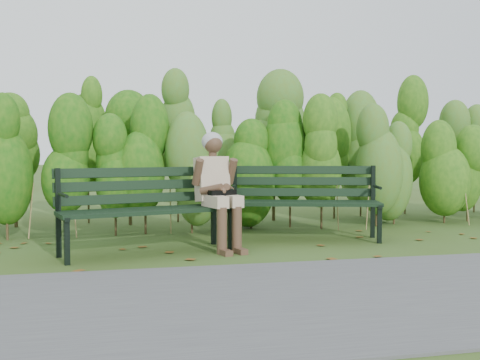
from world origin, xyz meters
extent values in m
plane|color=#364915|center=(0.00, 0.00, 0.00)|extent=(80.00, 80.00, 0.00)
cube|color=#474749|center=(0.00, -2.20, 0.01)|extent=(60.00, 2.50, 0.01)
cylinder|color=#47381E|center=(-2.75, 1.30, 0.40)|extent=(0.03, 0.03, 0.80)
ellipsoid|color=#285F16|center=(-2.75, 1.30, 1.04)|extent=(0.64, 0.64, 1.44)
cylinder|color=#47381E|center=(-2.14, 1.30, 0.40)|extent=(0.03, 0.03, 0.80)
ellipsoid|color=#285F16|center=(-2.14, 1.30, 1.04)|extent=(0.64, 0.64, 1.44)
cylinder|color=#47381E|center=(-1.53, 1.30, 0.40)|extent=(0.03, 0.03, 0.80)
ellipsoid|color=#285F16|center=(-1.53, 1.30, 1.04)|extent=(0.64, 0.64, 1.44)
cylinder|color=#47381E|center=(-0.92, 1.30, 0.40)|extent=(0.03, 0.03, 0.80)
ellipsoid|color=#285F16|center=(-0.92, 1.30, 1.04)|extent=(0.64, 0.64, 1.44)
cylinder|color=#47381E|center=(-0.31, 1.30, 0.40)|extent=(0.03, 0.03, 0.80)
ellipsoid|color=#285F16|center=(-0.31, 1.30, 1.04)|extent=(0.64, 0.64, 1.44)
cylinder|color=#47381E|center=(0.31, 1.30, 0.40)|extent=(0.03, 0.03, 0.80)
ellipsoid|color=#285F16|center=(0.31, 1.30, 1.04)|extent=(0.64, 0.64, 1.44)
cylinder|color=#47381E|center=(0.92, 1.30, 0.40)|extent=(0.03, 0.03, 0.80)
ellipsoid|color=#285F16|center=(0.92, 1.30, 1.04)|extent=(0.64, 0.64, 1.44)
cylinder|color=#47381E|center=(1.53, 1.30, 0.40)|extent=(0.03, 0.03, 0.80)
ellipsoid|color=#285F16|center=(1.53, 1.30, 1.04)|extent=(0.64, 0.64, 1.44)
cylinder|color=#47381E|center=(2.14, 1.30, 0.40)|extent=(0.03, 0.03, 0.80)
ellipsoid|color=#285F16|center=(2.14, 1.30, 1.04)|extent=(0.64, 0.64, 1.44)
cylinder|color=#47381E|center=(2.75, 1.30, 0.40)|extent=(0.03, 0.03, 0.80)
ellipsoid|color=#285F16|center=(2.75, 1.30, 1.04)|extent=(0.64, 0.64, 1.44)
cylinder|color=#47381E|center=(3.36, 1.30, 0.40)|extent=(0.03, 0.03, 0.80)
ellipsoid|color=#285F16|center=(3.36, 1.30, 1.04)|extent=(0.64, 0.64, 1.44)
cylinder|color=#47381E|center=(-2.69, 2.30, 0.55)|extent=(0.04, 0.04, 1.10)
ellipsoid|color=#145710|center=(-2.69, 2.30, 1.43)|extent=(0.70, 0.70, 1.98)
cylinder|color=#47381E|center=(-1.92, 2.30, 0.55)|extent=(0.04, 0.04, 1.10)
ellipsoid|color=#145710|center=(-1.92, 2.30, 1.43)|extent=(0.70, 0.70, 1.98)
cylinder|color=#47381E|center=(-1.15, 2.30, 0.55)|extent=(0.04, 0.04, 1.10)
ellipsoid|color=#145710|center=(-1.15, 2.30, 1.43)|extent=(0.70, 0.70, 1.98)
cylinder|color=#47381E|center=(-0.38, 2.30, 0.55)|extent=(0.04, 0.04, 1.10)
ellipsoid|color=#145710|center=(-0.38, 2.30, 1.43)|extent=(0.70, 0.70, 1.98)
cylinder|color=#47381E|center=(0.38, 2.30, 0.55)|extent=(0.04, 0.04, 1.10)
ellipsoid|color=#145710|center=(0.38, 2.30, 1.43)|extent=(0.70, 0.70, 1.98)
cylinder|color=#47381E|center=(1.15, 2.30, 0.55)|extent=(0.04, 0.04, 1.10)
ellipsoid|color=#145710|center=(1.15, 2.30, 1.43)|extent=(0.70, 0.70, 1.98)
cylinder|color=#47381E|center=(1.92, 2.30, 0.55)|extent=(0.04, 0.04, 1.10)
ellipsoid|color=#145710|center=(1.92, 2.30, 1.43)|extent=(0.70, 0.70, 1.98)
cylinder|color=#47381E|center=(2.69, 2.30, 0.55)|extent=(0.04, 0.04, 1.10)
ellipsoid|color=#145710|center=(2.69, 2.30, 1.43)|extent=(0.70, 0.70, 1.98)
cylinder|color=#47381E|center=(3.46, 2.30, 0.55)|extent=(0.04, 0.04, 1.10)
ellipsoid|color=#145710|center=(3.46, 2.30, 1.43)|extent=(0.70, 0.70, 1.98)
cylinder|color=#47381E|center=(4.22, 2.30, 0.55)|extent=(0.04, 0.04, 1.10)
ellipsoid|color=#145710|center=(4.22, 2.30, 1.43)|extent=(0.70, 0.70, 1.98)
cube|color=brown|center=(-0.96, -0.95, 0.00)|extent=(0.11, 0.11, 0.01)
cube|color=brown|center=(-2.16, 0.76, 0.00)|extent=(0.09, 0.07, 0.01)
cube|color=brown|center=(-1.30, 0.92, 0.00)|extent=(0.08, 0.10, 0.01)
cube|color=brown|center=(1.86, -0.11, 0.00)|extent=(0.08, 0.10, 0.01)
cube|color=brown|center=(1.87, 0.31, 0.00)|extent=(0.10, 0.08, 0.01)
cube|color=brown|center=(-2.04, -0.45, 0.00)|extent=(0.10, 0.08, 0.01)
cube|color=brown|center=(-1.23, -0.05, 0.00)|extent=(0.10, 0.11, 0.01)
cube|color=brown|center=(-0.27, 0.16, 0.00)|extent=(0.11, 0.11, 0.01)
cube|color=brown|center=(0.55, 0.06, 0.00)|extent=(0.09, 0.10, 0.01)
cube|color=brown|center=(-2.12, -1.13, 0.00)|extent=(0.10, 0.09, 0.01)
cube|color=brown|center=(0.01, 0.36, 0.00)|extent=(0.10, 0.11, 0.01)
cube|color=brown|center=(-0.75, 0.05, 0.00)|extent=(0.11, 0.11, 0.01)
cube|color=brown|center=(1.10, -0.96, 0.00)|extent=(0.10, 0.11, 0.01)
cube|color=brown|center=(0.41, -0.47, 0.00)|extent=(0.10, 0.09, 0.01)
cube|color=brown|center=(-2.23, -0.63, 0.00)|extent=(0.11, 0.09, 0.01)
cube|color=brown|center=(-0.84, 0.42, 0.00)|extent=(0.10, 0.09, 0.01)
cube|color=brown|center=(-0.60, -0.20, 0.00)|extent=(0.09, 0.11, 0.01)
cube|color=brown|center=(1.72, -0.75, 0.00)|extent=(0.11, 0.10, 0.01)
cube|color=brown|center=(1.77, 0.26, 0.00)|extent=(0.11, 0.10, 0.01)
cube|color=brown|center=(0.01, -0.44, 0.00)|extent=(0.08, 0.10, 0.01)
cube|color=brown|center=(-0.74, -0.19, 0.00)|extent=(0.11, 0.11, 0.01)
cube|color=black|center=(-1.05, -0.29, 0.46)|extent=(1.80, 0.58, 0.04)
cube|color=black|center=(-1.09, -0.17, 0.46)|extent=(1.80, 0.58, 0.04)
cube|color=black|center=(-1.12, -0.04, 0.46)|extent=(1.80, 0.58, 0.04)
cube|color=black|center=(-1.15, 0.08, 0.46)|extent=(1.80, 0.58, 0.04)
cube|color=black|center=(-1.18, 0.17, 0.57)|extent=(1.79, 0.53, 0.11)
cube|color=black|center=(-1.18, 0.18, 0.71)|extent=(1.79, 0.53, 0.11)
cube|color=black|center=(-1.19, 0.20, 0.86)|extent=(1.79, 0.53, 0.11)
cube|color=black|center=(-1.90, -0.53, 0.23)|extent=(0.06, 0.06, 0.46)
cube|color=black|center=(-2.01, -0.11, 0.46)|extent=(0.06, 0.06, 0.92)
cube|color=black|center=(-1.95, -0.33, 0.44)|extent=(0.18, 0.51, 0.04)
cylinder|color=black|center=(-1.94, -0.38, 0.66)|extent=(0.13, 0.38, 0.04)
cube|color=black|center=(-0.20, -0.08, 0.23)|extent=(0.06, 0.06, 0.46)
cube|color=black|center=(-0.32, 0.35, 0.46)|extent=(0.06, 0.06, 0.92)
cube|color=black|center=(-0.26, 0.12, 0.44)|extent=(0.18, 0.51, 0.04)
cylinder|color=black|center=(-0.24, 0.07, 0.66)|extent=(0.13, 0.38, 0.04)
cube|color=black|center=(0.77, 0.22, 0.45)|extent=(1.78, 0.60, 0.04)
cube|color=black|center=(0.81, 0.34, 0.45)|extent=(1.78, 0.60, 0.04)
cube|color=black|center=(0.84, 0.46, 0.45)|extent=(1.78, 0.60, 0.04)
cube|color=black|center=(0.88, 0.59, 0.45)|extent=(1.78, 0.60, 0.04)
cube|color=black|center=(0.90, 0.68, 0.57)|extent=(1.77, 0.55, 0.11)
cube|color=black|center=(0.90, 0.69, 0.71)|extent=(1.77, 0.55, 0.11)
cube|color=black|center=(0.91, 0.70, 0.85)|extent=(1.77, 0.55, 0.11)
cube|color=black|center=(-0.07, 0.44, 0.23)|extent=(0.06, 0.06, 0.45)
cube|color=black|center=(0.05, 0.86, 0.45)|extent=(0.06, 0.06, 0.91)
cube|color=black|center=(-0.01, 0.64, 0.43)|extent=(0.19, 0.50, 0.04)
cylinder|color=black|center=(-0.03, 0.59, 0.66)|extent=(0.14, 0.37, 0.04)
cube|color=black|center=(1.61, -0.03, 0.23)|extent=(0.06, 0.06, 0.45)
cube|color=black|center=(1.72, 0.39, 0.45)|extent=(0.06, 0.06, 0.91)
cube|color=black|center=(1.66, 0.17, 0.43)|extent=(0.19, 0.50, 0.04)
cylinder|color=black|center=(1.65, 0.12, 0.66)|extent=(0.14, 0.37, 0.04)
cube|color=#C6AA92|center=(-0.39, -0.13, 0.55)|extent=(0.24, 0.44, 0.13)
cube|color=#C6AA92|center=(-0.21, -0.08, 0.55)|extent=(0.24, 0.44, 0.13)
cylinder|color=#513726|center=(-0.34, -0.29, 0.25)|extent=(0.13, 0.13, 0.50)
cylinder|color=#513726|center=(-0.17, -0.25, 0.25)|extent=(0.13, 0.13, 0.50)
cube|color=#513726|center=(-0.32, -0.37, 0.03)|extent=(0.14, 0.21, 0.06)
cube|color=#513726|center=(-0.15, -0.32, 0.03)|extent=(0.14, 0.21, 0.06)
cube|color=#C6AA92|center=(-0.37, 0.15, 0.78)|extent=(0.41, 0.33, 0.51)
cylinder|color=#513726|center=(-0.36, 0.13, 1.04)|extent=(0.09, 0.09, 0.10)
sphere|color=#513726|center=(-0.36, 0.12, 1.17)|extent=(0.21, 0.21, 0.21)
ellipsoid|color=gray|center=(-0.37, 0.15, 1.20)|extent=(0.24, 0.23, 0.22)
cylinder|color=#513726|center=(-0.55, 0.02, 0.86)|extent=(0.14, 0.22, 0.31)
cylinder|color=#513726|center=(-0.15, 0.13, 0.86)|extent=(0.14, 0.22, 0.31)
cylinder|color=#513726|center=(-0.42, -0.08, 0.68)|extent=(0.26, 0.22, 0.13)
cylinder|color=#513726|center=(-0.22, -0.02, 0.68)|extent=(0.18, 0.28, 0.13)
sphere|color=#513726|center=(-0.30, -0.11, 0.66)|extent=(0.11, 0.11, 0.11)
cube|color=black|center=(-0.30, -0.10, 0.59)|extent=(0.32, 0.19, 0.16)
camera|label=1|loc=(-1.46, -6.09, 1.10)|focal=42.00mm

